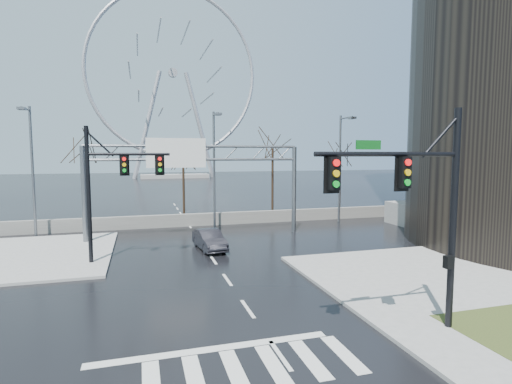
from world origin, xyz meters
name	(u,v)px	position (x,y,z in m)	size (l,w,h in m)	color
ground	(248,309)	(0.00, 0.00, 0.00)	(260.00, 260.00, 0.00)	black
sidewalk_right_ext	(419,273)	(10.00, 2.00, 0.07)	(12.00, 10.00, 0.15)	gray
sidewalk_far	(28,256)	(-11.00, 12.00, 0.07)	(10.00, 12.00, 0.15)	gray
barrier_wall	(189,220)	(0.00, 20.00, 0.55)	(52.00, 0.50, 1.10)	slate
signal_mast_near	(423,199)	(5.14, -4.04, 4.87)	(5.52, 0.41, 8.00)	black
signal_mast_far	(109,181)	(-5.87, 8.96, 4.83)	(4.72, 0.41, 8.00)	black
sign_gantry	(192,170)	(-0.38, 14.96, 5.18)	(16.36, 0.40, 7.60)	slate
streetlight_left	(31,161)	(-12.00, 18.16, 5.89)	(0.50, 2.55, 10.00)	slate
streetlight_mid	(215,160)	(2.00, 18.16, 5.89)	(0.50, 2.55, 10.00)	slate
streetlight_right	(342,160)	(14.00, 18.16, 5.89)	(0.50, 2.55, 10.00)	slate
tree_left	(83,159)	(-9.00, 23.50, 5.98)	(3.75, 3.75, 7.50)	black
tree_center	(183,167)	(0.00, 24.50, 5.17)	(3.25, 3.25, 6.50)	black
tree_right	(273,156)	(9.00, 23.50, 6.22)	(3.90, 3.90, 7.80)	black
tree_far_right	(340,163)	(17.00, 24.00, 5.41)	(3.40, 3.40, 6.80)	black
ferris_wheel	(173,80)	(5.00, 95.00, 26.13)	(45.00, 6.00, 50.91)	gray
car	(209,240)	(0.23, 10.74, 0.67)	(1.43, 4.09, 1.35)	black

